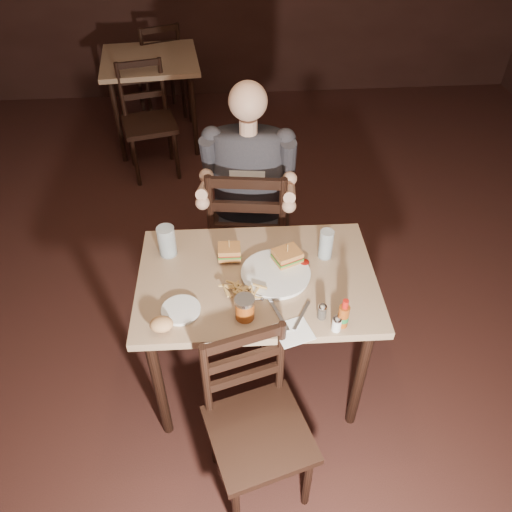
{
  "coord_description": "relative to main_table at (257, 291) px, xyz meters",
  "views": [
    {
      "loc": [
        -0.2,
        -1.8,
        2.33
      ],
      "look_at": [
        -0.08,
        -0.16,
        0.85
      ],
      "focal_mm": 35.0,
      "sensor_mm": 36.0,
      "label": 1
    }
  ],
  "objects": [
    {
      "name": "room_shell",
      "position": [
        0.08,
        0.21,
        0.72
      ],
      "size": [
        7.0,
        7.0,
        7.0
      ],
      "color": "black",
      "rests_on": "ground"
    },
    {
      "name": "bg_chair_far",
      "position": [
        -0.7,
        3.26,
        -0.22
      ],
      "size": [
        0.56,
        0.58,
        0.91
      ],
      "primitive_type": null,
      "rotation": [
        0.0,
        0.0,
        3.51
      ],
      "color": "black",
      "rests_on": "ground"
    },
    {
      "name": "hot_sauce",
      "position": [
        0.32,
        -0.31,
        0.17
      ],
      "size": [
        0.05,
        0.05,
        0.14
      ],
      "primitive_type": null,
      "rotation": [
        0.0,
        0.0,
        -0.02
      ],
      "color": "#893A0F",
      "rests_on": "main_table"
    },
    {
      "name": "chair_near",
      "position": [
        -0.03,
        -0.57,
        -0.25
      ],
      "size": [
        0.5,
        0.52,
        0.85
      ],
      "primitive_type": null,
      "rotation": [
        0.0,
        0.0,
        0.28
      ],
      "color": "black",
      "rests_on": "ground"
    },
    {
      "name": "syrup_dispenser",
      "position": [
        -0.07,
        -0.23,
        0.15
      ],
      "size": [
        0.08,
        0.08,
        0.11
      ],
      "primitive_type": null,
      "rotation": [
        0.0,
        0.0,
        -0.02
      ],
      "color": "#893A0F",
      "rests_on": "main_table"
    },
    {
      "name": "sandwich_left",
      "position": [
        -0.12,
        0.12,
        0.16
      ],
      "size": [
        0.1,
        0.09,
        0.09
      ],
      "primitive_type": null,
      "rotation": [
        0.0,
        0.0,
        -0.02
      ],
      "color": "#BC7E41",
      "rests_on": "dinner_plate"
    },
    {
      "name": "fries_pile",
      "position": [
        -0.07,
        -0.1,
        0.13
      ],
      "size": [
        0.24,
        0.17,
        0.04
      ],
      "primitive_type": null,
      "rotation": [
        0.0,
        0.0,
        -0.02
      ],
      "color": "tan",
      "rests_on": "dinner_plate"
    },
    {
      "name": "dinner_plate",
      "position": [
        0.08,
        -0.0,
        0.1
      ],
      "size": [
        0.31,
        0.31,
        0.02
      ],
      "primitive_type": "cylinder",
      "rotation": [
        0.0,
        0.0,
        -0.02
      ],
      "color": "white",
      "rests_on": "main_table"
    },
    {
      "name": "main_table",
      "position": [
        0.0,
        0.0,
        0.0
      ],
      "size": [
        1.08,
        0.73,
        0.77
      ],
      "rotation": [
        0.0,
        0.0,
        -0.02
      ],
      "color": "tan",
      "rests_on": "ground"
    },
    {
      "name": "bg_chair_near",
      "position": [
        -0.7,
        2.16,
        -0.23
      ],
      "size": [
        0.5,
        0.53,
        0.89
      ],
      "primitive_type": null,
      "rotation": [
        0.0,
        0.0,
        0.23
      ],
      "color": "black",
      "rests_on": "ground"
    },
    {
      "name": "glass_right",
      "position": [
        0.33,
        0.11,
        0.17
      ],
      "size": [
        0.07,
        0.07,
        0.15
      ],
      "primitive_type": "cylinder",
      "rotation": [
        0.0,
        0.0,
        -0.02
      ],
      "color": "silver",
      "rests_on": "main_table"
    },
    {
      "name": "fork",
      "position": [
        0.17,
        -0.25,
        0.1
      ],
      "size": [
        0.09,
        0.15,
        0.01
      ],
      "primitive_type": "cube",
      "rotation": [
        0.0,
        0.0,
        -0.51
      ],
      "color": "silver",
      "rests_on": "napkin"
    },
    {
      "name": "side_plate",
      "position": [
        -0.33,
        -0.18,
        0.1
      ],
      "size": [
        0.16,
        0.16,
        0.01
      ],
      "primitive_type": "cylinder",
      "rotation": [
        0.0,
        0.0,
        -0.02
      ],
      "color": "white",
      "rests_on": "main_table"
    },
    {
      "name": "napkin",
      "position": [
        0.12,
        -0.33,
        0.1
      ],
      "size": [
        0.17,
        0.17,
        0.0
      ],
      "primitive_type": "cube",
      "rotation": [
        0.0,
        0.0,
        0.3
      ],
      "color": "white",
      "rests_on": "main_table"
    },
    {
      "name": "bg_table",
      "position": [
        -0.7,
        2.71,
        0.01
      ],
      "size": [
        0.87,
        0.87,
        0.77
      ],
      "rotation": [
        0.0,
        0.0,
        0.1
      ],
      "color": "tan",
      "rests_on": "ground"
    },
    {
      "name": "pepper_shaker",
      "position": [
        0.25,
        -0.26,
        0.13
      ],
      "size": [
        0.04,
        0.04,
        0.07
      ],
      "primitive_type": null,
      "rotation": [
        0.0,
        0.0,
        -0.02
      ],
      "color": "#38332D",
      "rests_on": "main_table"
    },
    {
      "name": "bread_roll",
      "position": [
        -0.4,
        -0.28,
        0.13
      ],
      "size": [
        0.1,
        0.08,
        0.06
      ],
      "primitive_type": "ellipsoid",
      "rotation": [
        0.0,
        0.0,
        -0.02
      ],
      "color": "tan",
      "rests_on": "side_plate"
    },
    {
      "name": "sandwich_right",
      "position": [
        0.14,
        0.07,
        0.16
      ],
      "size": [
        0.15,
        0.13,
        0.1
      ],
      "primitive_type": null,
      "rotation": [
        0.0,
        0.0,
        0.38
      ],
      "color": "#BC7E41",
      "rests_on": "dinner_plate"
    },
    {
      "name": "salt_shaker",
      "position": [
        0.29,
        -0.33,
        0.13
      ],
      "size": [
        0.04,
        0.04,
        0.07
      ],
      "primitive_type": null,
      "rotation": [
        0.0,
        0.0,
        -0.02
      ],
      "color": "white",
      "rests_on": "main_table"
    },
    {
      "name": "knife",
      "position": [
        0.06,
        -0.21,
        0.1
      ],
      "size": [
        0.09,
        0.23,
        0.01
      ],
      "primitive_type": "cube",
      "rotation": [
        0.0,
        0.0,
        0.31
      ],
      "color": "silver",
      "rests_on": "napkin"
    },
    {
      "name": "glass_left",
      "position": [
        -0.4,
        0.19,
        0.17
      ],
      "size": [
        0.08,
        0.08,
        0.15
      ],
      "primitive_type": "cylinder",
      "rotation": [
        0.0,
        0.0,
        -0.02
      ],
      "color": "silver",
      "rests_on": "main_table"
    },
    {
      "name": "ketchup_dollop",
      "position": [
        0.22,
        0.06,
        0.12
      ],
      "size": [
        0.05,
        0.05,
        0.01
      ],
      "primitive_type": "ellipsoid",
      "rotation": [
        0.0,
        0.0,
        -0.02
      ],
      "color": "maroon",
      "rests_on": "dinner_plate"
    },
    {
      "name": "chair_far",
      "position": [
        0.01,
        0.67,
        -0.18
      ],
      "size": [
        0.53,
        0.56,
        1.0
      ],
      "primitive_type": null,
      "rotation": [
        0.0,
        0.0,
        3.0
      ],
      "color": "black",
      "rests_on": "ground"
    },
    {
      "name": "diner",
      "position": [
        0.0,
        0.62,
        0.28
      ],
      "size": [
        0.56,
        0.46,
        0.88
      ],
      "primitive_type": null,
      "rotation": [
        0.0,
        0.0,
        -0.14
      ],
      "color": "#2D2C31",
      "rests_on": "chair_far"
    }
  ]
}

